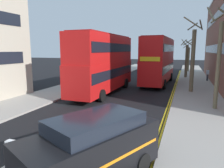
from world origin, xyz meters
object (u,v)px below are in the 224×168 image
at_px(keep_left_bollard, 12,157).
at_px(taxi_minivan, 90,149).
at_px(double_decker_bus_away, 104,62).
at_px(pedestrian_far, 208,74).
at_px(double_decker_bus_oncoming, 159,59).

height_order(keep_left_bollard, taxi_minivan, taxi_minivan).
bearing_deg(double_decker_bus_away, keep_left_bollard, -81.07).
xyz_separation_m(keep_left_bollard, pedestrian_far, (8.12, 24.80, 0.38)).
distance_m(double_decker_bus_away, taxi_minivan, 13.91).
relative_size(keep_left_bollard, double_decker_bus_oncoming, 0.10).
bearing_deg(pedestrian_far, double_decker_bus_oncoming, -147.77).
bearing_deg(taxi_minivan, double_decker_bus_oncoming, 91.42).
bearing_deg(taxi_minivan, double_decker_bus_away, 110.33).
height_order(keep_left_bollard, double_decker_bus_oncoming, double_decker_bus_oncoming).
xyz_separation_m(taxi_minivan, pedestrian_far, (5.46, 24.19, -0.08)).
bearing_deg(keep_left_bollard, taxi_minivan, 12.94).
height_order(double_decker_bus_oncoming, pedestrian_far, double_decker_bus_oncoming).
distance_m(keep_left_bollard, double_decker_bus_oncoming, 21.29).
xyz_separation_m(double_decker_bus_away, taxi_minivan, (4.78, -12.91, -1.96)).
relative_size(keep_left_bollard, double_decker_bus_away, 0.10).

